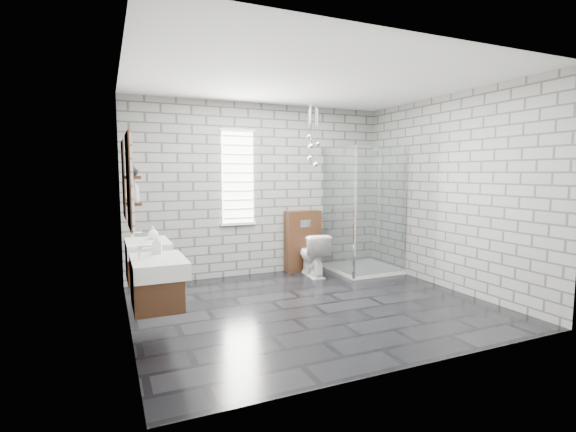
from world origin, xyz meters
TOP-DOWN VIEW (x-y plane):
  - floor at (0.00, 0.00)m, footprint 4.20×3.60m
  - ceiling at (0.00, 0.00)m, footprint 4.20×3.60m
  - wall_back at (0.00, 1.81)m, footprint 4.20×0.02m
  - wall_front at (0.00, -1.81)m, footprint 4.20×0.02m
  - wall_left at (-2.11, 0.00)m, footprint 0.02×3.60m
  - wall_right at (2.11, 0.00)m, footprint 0.02×3.60m
  - vanity_left at (-1.91, -0.54)m, footprint 0.47×0.70m
  - vanity_right at (-1.91, 0.50)m, footprint 0.47×0.70m
  - shelf_lower at (-2.03, -0.05)m, footprint 0.14×0.30m
  - shelf_upper at (-2.03, -0.05)m, footprint 0.14×0.30m
  - window at (-0.40, 1.78)m, footprint 0.56×0.05m
  - cistern_panel at (0.67, 1.70)m, footprint 0.60×0.20m
  - flush_plate at (0.67, 1.60)m, footprint 0.18×0.01m
  - shower_enclosure at (1.50, 1.18)m, footprint 1.00×1.00m
  - pendant_cluster at (0.68, 1.37)m, footprint 0.29×0.27m
  - toilet at (0.67, 1.33)m, footprint 0.44×0.70m
  - soap_bottle_a at (-1.85, -0.32)m, footprint 0.10×0.10m
  - soap_bottle_b at (-1.79, 0.62)m, footprint 0.16×0.16m
  - soap_bottle_c at (-2.02, -0.09)m, footprint 0.10×0.10m
  - vase at (-2.02, 0.05)m, footprint 0.12×0.12m

SIDE VIEW (x-z plane):
  - floor at x=0.00m, z-range -0.02..0.00m
  - toilet at x=0.67m, z-range 0.00..0.68m
  - cistern_panel at x=0.67m, z-range 0.00..1.00m
  - shower_enclosure at x=1.50m, z-range -0.51..1.52m
  - vanity_left at x=-1.91m, z-range -0.03..1.54m
  - vanity_right at x=-1.91m, z-range -0.03..1.54m
  - flush_plate at x=0.67m, z-range 0.74..0.86m
  - soap_bottle_b at x=-1.79m, z-range 0.85..1.00m
  - soap_bottle_a at x=-1.85m, z-range 0.85..1.03m
  - shelf_lower at x=-2.03m, z-range 1.31..1.33m
  - wall_back at x=0.00m, z-range 0.00..2.70m
  - wall_front at x=0.00m, z-range 0.00..2.70m
  - wall_left at x=-2.11m, z-range 0.00..2.70m
  - wall_right at x=2.11m, z-range 0.00..2.70m
  - soap_bottle_c at x=-2.02m, z-range 1.33..1.57m
  - window at x=-0.40m, z-range 0.81..2.29m
  - shelf_upper at x=-2.03m, z-range 1.57..1.59m
  - vase at x=-2.02m, z-range 1.59..1.71m
  - pendant_cluster at x=0.68m, z-range 1.50..2.49m
  - ceiling at x=0.00m, z-range 2.70..2.72m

